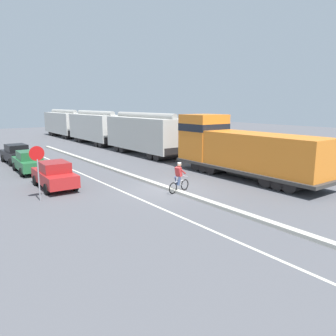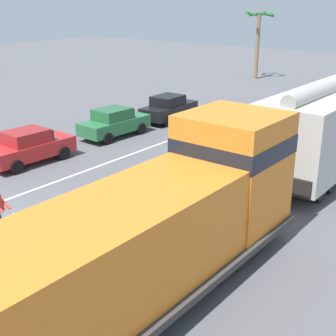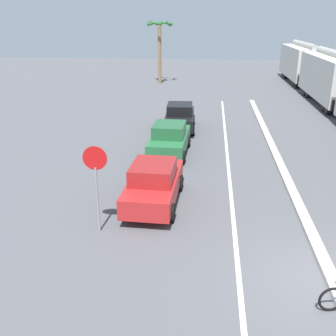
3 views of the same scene
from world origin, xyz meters
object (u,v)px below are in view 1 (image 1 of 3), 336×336
locomotive (238,151)px  hopper_car_trailing (64,123)px  hopper_car_middle (95,128)px  parked_car_red (54,175)px  parked_car_green (29,162)px  parked_car_black (16,154)px  cyclist (179,178)px  stop_sign (37,163)px  hopper_car_lead (144,134)px

locomotive → hopper_car_trailing: locomotive is taller
hopper_car_middle → parked_car_red: (-11.38, -19.53, -1.26)m
parked_car_green → parked_car_red: bearing=-89.7°
hopper_car_trailing → parked_car_black: (-11.29, -20.62, -1.26)m
cyclist → stop_sign: (-6.91, 2.95, 1.21)m
hopper_car_trailing → cyclist: (-5.94, -36.27, -1.26)m
locomotive → parked_car_red: 12.18m
parked_car_green → stop_sign: bearing=-100.3°
hopper_car_middle → parked_car_black: size_ratio=2.48×
cyclist → locomotive: bearing=8.7°
hopper_car_middle → parked_car_green: bearing=-129.5°
stop_sign → hopper_car_middle: bearing=59.4°
locomotive → cyclist: 6.09m
hopper_car_trailing → parked_car_green: hopper_car_trailing is taller
cyclist → stop_sign: bearing=156.9°
hopper_car_middle → parked_car_black: bearing=-141.4°
hopper_car_lead → hopper_car_middle: size_ratio=1.00×
cyclist → hopper_car_lead: bearing=65.5°
parked_car_red → hopper_car_trailing: bearing=69.9°
parked_car_black → stop_sign: 12.85m
hopper_car_middle → parked_car_green: size_ratio=2.49×
hopper_car_middle → parked_car_black: 14.50m
hopper_car_lead → hopper_car_trailing: bearing=90.0°
hopper_car_trailing → parked_car_red: bearing=-110.1°
parked_car_red → stop_sign: bearing=-123.8°
cyclist → hopper_car_middle: bearing=76.5°
hopper_car_middle → parked_car_black: (-11.29, -9.02, -1.26)m
hopper_car_lead → cyclist: bearing=-114.5°
parked_car_red → cyclist: bearing=-43.4°
hopper_car_lead → hopper_car_middle: (0.00, 11.60, 0.00)m
parked_car_green → cyclist: (5.47, -10.84, 0.00)m
locomotive → parked_car_black: (-11.29, 14.74, -0.98)m
hopper_car_middle → cyclist: size_ratio=6.18×
parked_car_green → cyclist: cyclist is taller
parked_car_black → cyclist: size_ratio=2.49×
hopper_car_trailing → cyclist: hopper_car_trailing is taller
stop_sign → locomotive: bearing=-9.0°
hopper_car_trailing → parked_car_black: size_ratio=2.48×
hopper_car_lead → stop_sign: (-12.85, -10.12, -0.05)m
hopper_car_lead → cyclist: (-5.94, -13.07, -1.26)m
parked_car_black → stop_sign: stop_sign is taller
hopper_car_lead → cyclist: size_ratio=6.18×
hopper_car_middle → stop_sign: 25.24m
hopper_car_lead → cyclist: 14.41m
locomotive → cyclist: locomotive is taller
locomotive → hopper_car_middle: locomotive is taller
locomotive → hopper_car_lead: size_ratio=1.10×
stop_sign → cyclist: bearing=-23.1°
parked_car_black → cyclist: (5.35, -15.65, 0.00)m
hopper_car_trailing → locomotive: bearing=-90.0°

